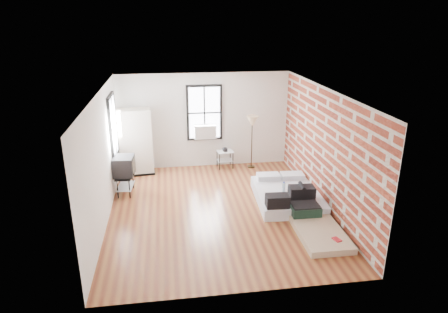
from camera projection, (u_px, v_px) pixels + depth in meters
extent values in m
plane|color=maroon|center=(218.00, 210.00, 9.40)|extent=(6.00, 6.00, 0.00)
cube|color=silver|center=(204.00, 121.00, 11.72)|extent=(5.00, 0.01, 2.80)
cube|color=silver|center=(243.00, 218.00, 6.13)|extent=(5.00, 0.01, 2.80)
cube|color=silver|center=(103.00, 160.00, 8.59)|extent=(0.01, 6.00, 2.80)
cube|color=maroon|center=(324.00, 149.00, 9.27)|extent=(0.02, 6.00, 2.80)
cube|color=white|center=(217.00, 92.00, 8.46)|extent=(5.00, 6.00, 0.01)
cube|color=white|center=(204.00, 113.00, 11.59)|extent=(0.90, 0.02, 1.50)
cube|color=black|center=(188.00, 113.00, 11.55)|extent=(0.07, 0.08, 1.64)
cube|color=black|center=(221.00, 112.00, 11.68)|extent=(0.07, 0.08, 1.64)
cube|color=black|center=(204.00, 86.00, 11.35)|extent=(0.90, 0.08, 0.07)
cube|color=black|center=(205.00, 138.00, 11.88)|extent=(0.90, 0.08, 0.07)
cube|color=black|center=(204.00, 113.00, 11.58)|extent=(0.04, 0.02, 1.50)
cube|color=black|center=(204.00, 113.00, 11.58)|extent=(0.90, 0.02, 0.04)
cube|color=silver|center=(205.00, 131.00, 11.66)|extent=(0.62, 0.30, 0.40)
cube|color=white|center=(114.00, 126.00, 10.19)|extent=(0.02, 0.90, 1.50)
cube|color=black|center=(110.00, 132.00, 9.73)|extent=(0.08, 0.07, 1.64)
cube|color=black|center=(115.00, 122.00, 10.64)|extent=(0.08, 0.07, 1.64)
cube|color=black|center=(110.00, 96.00, 9.92)|extent=(0.08, 0.90, 0.07)
cube|color=black|center=(116.00, 155.00, 10.45)|extent=(0.08, 0.90, 0.07)
cube|color=black|center=(114.00, 126.00, 10.19)|extent=(0.02, 0.04, 1.50)
cube|color=black|center=(114.00, 126.00, 10.19)|extent=(0.02, 0.90, 0.04)
cube|color=silver|center=(287.00, 196.00, 9.82)|extent=(1.61, 2.12, 0.27)
cube|color=silver|center=(268.00, 176.00, 10.48)|extent=(0.61, 0.41, 0.13)
cube|color=silver|center=(292.00, 176.00, 10.53)|extent=(0.61, 0.41, 0.13)
cube|color=black|center=(302.00, 193.00, 9.29)|extent=(0.61, 0.38, 0.32)
cylinder|color=black|center=(302.00, 186.00, 9.23)|extent=(0.11, 0.38, 0.09)
cube|color=black|center=(277.00, 201.00, 8.94)|extent=(0.53, 0.35, 0.28)
cylinder|color=#A1BACF|center=(284.00, 188.00, 9.68)|extent=(0.07, 0.07, 0.24)
cylinder|color=#193AB5|center=(284.00, 183.00, 9.63)|extent=(0.04, 0.04, 0.03)
cube|color=#C5B18E|center=(318.00, 231.00, 8.37)|extent=(0.94, 1.75, 0.14)
cube|color=#163225|center=(305.00, 210.00, 8.90)|extent=(0.65, 0.47, 0.20)
cube|color=black|center=(305.00, 205.00, 8.86)|extent=(0.61, 0.43, 0.04)
cube|color=#AF1C24|center=(337.00, 239.00, 7.89)|extent=(0.17, 0.21, 0.02)
cube|color=black|center=(138.00, 172.00, 11.59)|extent=(1.00, 0.64, 0.06)
cube|color=beige|center=(135.00, 141.00, 11.27)|extent=(0.96, 0.59, 1.83)
cylinder|color=black|center=(220.00, 162.00, 11.73)|extent=(0.02, 0.02, 0.51)
cylinder|color=black|center=(233.00, 161.00, 11.83)|extent=(0.02, 0.02, 0.51)
cylinder|color=black|center=(217.00, 158.00, 12.02)|extent=(0.02, 0.02, 0.51)
cylinder|color=black|center=(230.00, 157.00, 12.12)|extent=(0.02, 0.02, 0.51)
cube|color=silver|center=(225.00, 151.00, 11.84)|extent=(0.50, 0.42, 0.02)
cube|color=silver|center=(225.00, 160.00, 11.93)|extent=(0.48, 0.40, 0.02)
cube|color=black|center=(225.00, 150.00, 11.82)|extent=(0.13, 0.18, 0.09)
cylinder|color=black|center=(251.00, 166.00, 12.05)|extent=(0.23, 0.23, 0.03)
cylinder|color=black|center=(252.00, 145.00, 11.82)|extent=(0.03, 0.03, 1.36)
cone|color=tan|center=(252.00, 121.00, 11.57)|extent=(0.34, 0.34, 0.30)
cylinder|color=black|center=(118.00, 189.00, 9.93)|extent=(0.03, 0.03, 0.49)
cylinder|color=black|center=(130.00, 189.00, 9.94)|extent=(0.03, 0.03, 0.49)
cylinder|color=black|center=(122.00, 180.00, 10.48)|extent=(0.03, 0.03, 0.49)
cylinder|color=black|center=(133.00, 180.00, 10.50)|extent=(0.03, 0.03, 0.49)
cube|color=black|center=(125.00, 175.00, 10.13)|extent=(0.45, 0.74, 0.03)
cube|color=silver|center=(126.00, 186.00, 10.23)|extent=(0.43, 0.71, 0.02)
cube|color=black|center=(124.00, 166.00, 10.04)|extent=(0.53, 0.61, 0.49)
cube|color=black|center=(134.00, 166.00, 10.06)|extent=(0.06, 0.47, 0.39)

